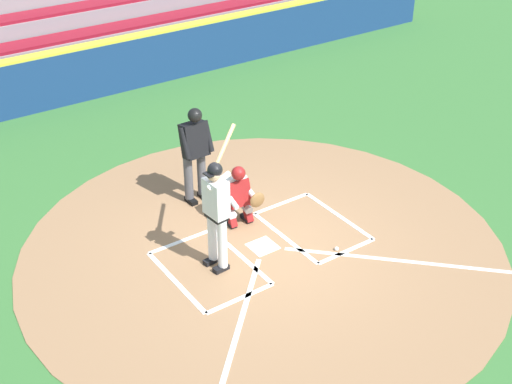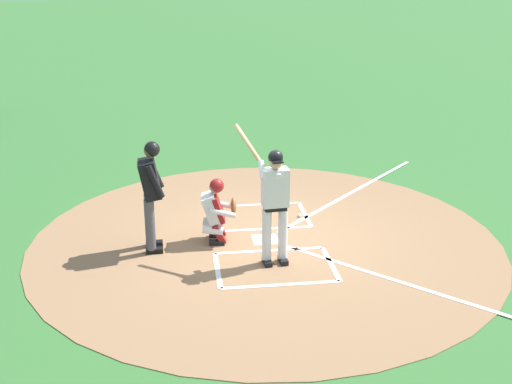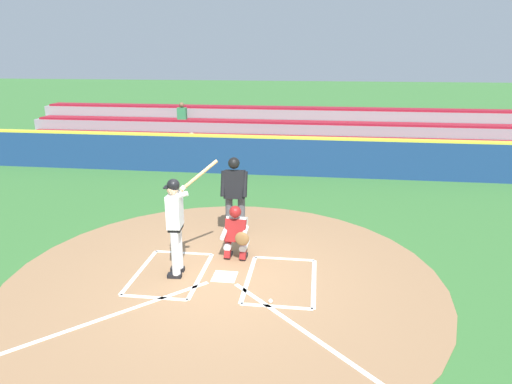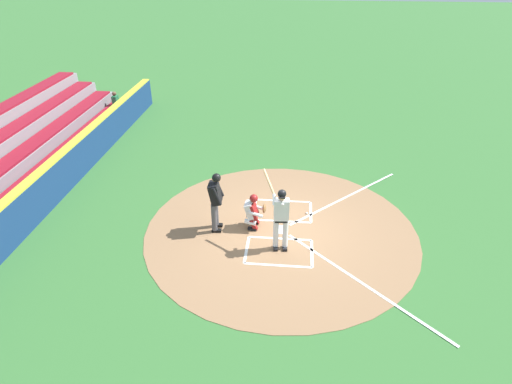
# 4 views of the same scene
# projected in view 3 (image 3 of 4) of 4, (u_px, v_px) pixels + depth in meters

# --- Properties ---
(ground_plane) EXTENTS (120.00, 120.00, 0.00)m
(ground_plane) POSITION_uv_depth(u_px,v_px,m) (225.00, 277.00, 8.36)
(ground_plane) COLOR #387033
(dirt_circle) EXTENTS (8.00, 8.00, 0.01)m
(dirt_circle) POSITION_uv_depth(u_px,v_px,m) (225.00, 277.00, 8.36)
(dirt_circle) COLOR #99704C
(dirt_circle) RESTS_ON ground
(home_plate_and_chalk) EXTENTS (7.93, 4.91, 0.01)m
(home_plate_and_chalk) POSITION_uv_depth(u_px,v_px,m) (214.00, 301.00, 7.52)
(home_plate_and_chalk) COLOR white
(home_plate_and_chalk) RESTS_ON dirt_circle
(batter) EXTENTS (0.90, 0.77, 2.13)m
(batter) POSITION_uv_depth(u_px,v_px,m) (176.00, 220.00, 8.14)
(batter) COLOR white
(batter) RESTS_ON ground
(catcher) EXTENTS (0.59, 0.63, 1.13)m
(catcher) POSITION_uv_depth(u_px,v_px,m) (236.00, 231.00, 8.96)
(catcher) COLOR black
(catcher) RESTS_ON ground
(plate_umpire) EXTENTS (0.59, 0.42, 1.86)m
(plate_umpire) POSITION_uv_depth(u_px,v_px,m) (235.00, 192.00, 9.84)
(plate_umpire) COLOR #4C4C51
(plate_umpire) RESTS_ON ground
(baseball) EXTENTS (0.07, 0.07, 0.07)m
(baseball) POSITION_uv_depth(u_px,v_px,m) (271.00, 301.00, 7.49)
(baseball) COLOR white
(baseball) RESTS_ON ground
(backstop_wall) EXTENTS (22.00, 0.36, 1.31)m
(backstop_wall) POSITION_uv_depth(u_px,v_px,m) (268.00, 155.00, 15.26)
(backstop_wall) COLOR navy
(backstop_wall) RESTS_ON ground
(bleacher_stand) EXTENTS (20.00, 3.40, 2.10)m
(bleacher_stand) POSITION_uv_depth(u_px,v_px,m) (276.00, 139.00, 17.80)
(bleacher_stand) COLOR gray
(bleacher_stand) RESTS_ON ground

